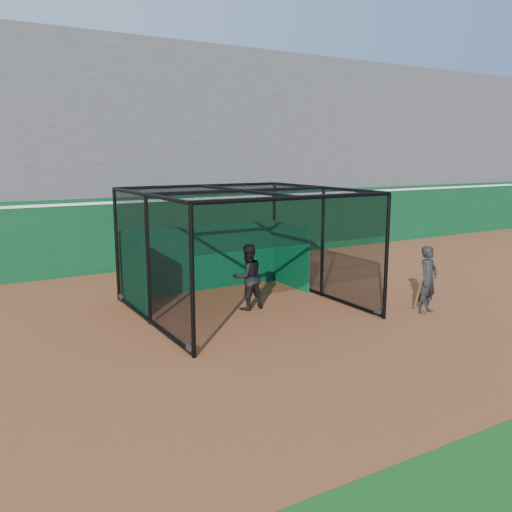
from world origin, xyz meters
TOP-DOWN VIEW (x-y plane):
  - ground at (0.00, 0.00)m, footprint 120.00×120.00m
  - outfield_wall at (0.00, 8.50)m, footprint 50.00×0.50m
  - grandstand at (0.00, 12.27)m, footprint 50.00×7.85m
  - batting_cage at (0.21, 2.25)m, footprint 5.11×5.06m
  - batter at (0.30, 2.17)m, footprint 0.84×0.66m
  - on_deck_player at (4.01, -0.39)m, footprint 0.69×0.52m

SIDE VIEW (x-z plane):
  - ground at x=0.00m, z-range 0.00..0.00m
  - on_deck_player at x=4.01m, z-range 0.00..1.69m
  - batter at x=0.30m, z-range 0.00..1.69m
  - outfield_wall at x=0.00m, z-range 0.04..2.54m
  - batting_cage at x=0.21m, z-range 0.00..3.02m
  - grandstand at x=0.00m, z-range 0.00..8.95m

